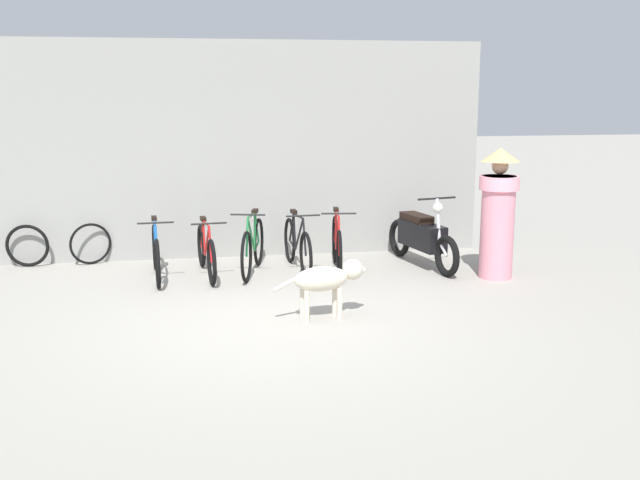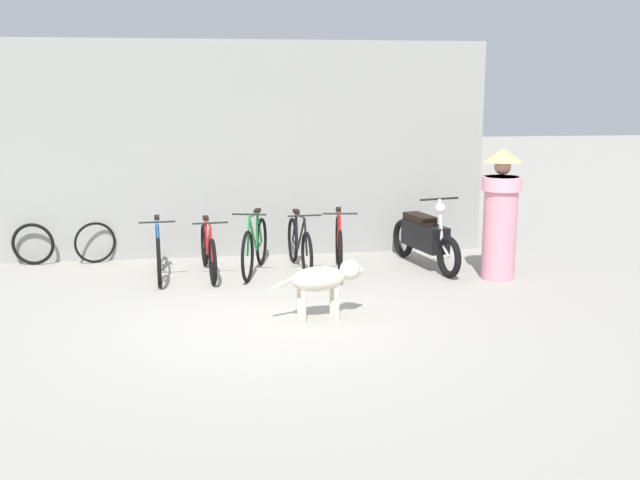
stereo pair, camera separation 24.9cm
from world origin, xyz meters
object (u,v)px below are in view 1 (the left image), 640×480
object	(u,v)px
bicycle_2	(253,247)
spare_tire_left	(27,246)
bicycle_4	(337,246)
spare_tire_right	(90,244)
person_in_robes	(498,211)
motorcycle	(422,237)
bicycle_1	(206,252)
bicycle_0	(156,253)
stray_dog	(328,279)
bicycle_3	(297,246)

from	to	relation	value
bicycle_2	spare_tire_left	bearing A→B (deg)	-92.04
bicycle_2	bicycle_4	xyz separation A→B (m)	(1.15, -0.11, 0.00)
spare_tire_right	bicycle_4	bearing A→B (deg)	-16.90
bicycle_2	person_in_robes	distance (m)	3.33
bicycle_2	spare_tire_right	bearing A→B (deg)	-97.85
motorcycle	bicycle_4	bearing A→B (deg)	-96.41
bicycle_1	spare_tire_right	distance (m)	1.89
spare_tire_left	spare_tire_right	bearing A→B (deg)	0.08
bicycle_0	spare_tire_left	distance (m)	2.07
bicycle_4	spare_tire_right	size ratio (longest dim) A/B	2.91
stray_dog	spare_tire_left	xyz separation A→B (m)	(-3.76, 3.13, -0.15)
stray_dog	person_in_robes	size ratio (longest dim) A/B	0.62
bicycle_0	bicycle_4	xyz separation A→B (m)	(2.44, -0.06, 0.03)
stray_dog	spare_tire_left	distance (m)	4.89
spare_tire_left	stray_dog	bearing A→B (deg)	-39.82
person_in_robes	spare_tire_right	size ratio (longest dim) A/B	2.89
bicycle_1	bicycle_3	bearing A→B (deg)	87.06
bicycle_4	spare_tire_left	size ratio (longest dim) A/B	2.87
bicycle_2	motorcycle	bearing A→B (deg)	105.00
motorcycle	bicycle_3	bearing A→B (deg)	-102.80
bicycle_1	bicycle_4	distance (m)	1.78
spare_tire_left	bicycle_1	bearing A→B (deg)	-20.94
bicycle_1	motorcycle	distance (m)	3.04
bicycle_4	motorcycle	size ratio (longest dim) A/B	0.92
spare_tire_left	spare_tire_right	world-z (taller)	spare_tire_left
bicycle_2	spare_tire_left	xyz separation A→B (m)	(-3.12, 0.93, -0.06)
spare_tire_right	person_in_robes	bearing A→B (deg)	-17.51
stray_dog	spare_tire_right	world-z (taller)	stray_dog
bicycle_2	motorcycle	distance (m)	2.41
bicycle_1	spare_tire_left	xyz separation A→B (m)	(-2.49, 0.95, -0.02)
bicycle_3	spare_tire_right	world-z (taller)	bicycle_3
spare_tire_right	motorcycle	bearing A→B (deg)	-11.01
bicycle_3	bicycle_1	bearing A→B (deg)	-90.87
bicycle_0	spare_tire_left	size ratio (longest dim) A/B	2.74
bicycle_4	motorcycle	xyz separation A→B (m)	(1.26, 0.13, 0.05)
bicycle_1	stray_dog	distance (m)	2.52
bicycle_0	bicycle_3	bearing A→B (deg)	88.33
bicycle_3	bicycle_4	size ratio (longest dim) A/B	0.99
bicycle_1	spare_tire_right	bearing A→B (deg)	-126.29
bicycle_0	bicycle_3	world-z (taller)	bicycle_3
bicycle_1	bicycle_2	xyz separation A→B (m)	(0.63, 0.03, 0.04)
person_in_robes	spare_tire_right	bearing A→B (deg)	-47.84
stray_dog	spare_tire_left	bearing A→B (deg)	130.48
bicycle_0	bicycle_4	size ratio (longest dim) A/B	0.96
stray_dog	bicycle_0	bearing A→B (deg)	122.13
bicycle_3	spare_tire_right	xyz separation A→B (m)	(-2.88, 0.89, -0.05)
bicycle_0	person_in_robes	distance (m)	4.57
bicycle_2	stray_dog	size ratio (longest dim) A/B	1.50
bicycle_1	bicycle_3	size ratio (longest dim) A/B	0.98
bicycle_1	spare_tire_left	world-z (taller)	bicycle_1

